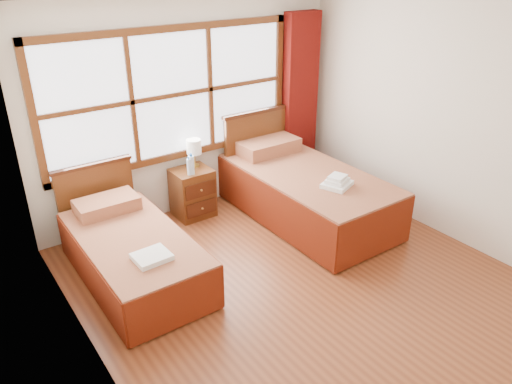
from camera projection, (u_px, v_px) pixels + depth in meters
floor at (308, 288)px, 4.93m from camera, size 4.50×4.50×0.00m
ceiling at (323, 10)px, 3.79m from camera, size 4.50×4.50×0.00m
wall_back at (191, 107)px, 6.01m from camera, size 4.00×0.00×4.00m
wall_left at (88, 235)px, 3.32m from camera, size 0.00×4.50×4.50m
wall_right at (454, 125)px, 5.40m from camera, size 0.00×4.50×4.50m
window at (172, 95)px, 5.76m from camera, size 3.16×0.06×1.56m
curtain at (300, 100)px, 6.80m from camera, size 0.50×0.16×2.30m
bed_left at (132, 252)px, 5.00m from camera, size 0.96×1.98×0.92m
bed_right at (303, 190)px, 6.14m from camera, size 1.17×2.26×1.14m
nightstand at (193, 193)px, 6.17m from camera, size 0.46×0.45×0.61m
towels_left at (152, 257)px, 4.50m from camera, size 0.33×0.29×0.05m
towels_right at (337, 182)px, 5.60m from camera, size 0.39×0.37×0.13m
lamp at (194, 148)px, 6.03m from camera, size 0.18×0.18×0.35m
bottle_near at (189, 167)px, 5.86m from camera, size 0.06×0.06×0.22m
bottle_far at (191, 165)px, 5.87m from camera, size 0.07×0.07×0.26m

